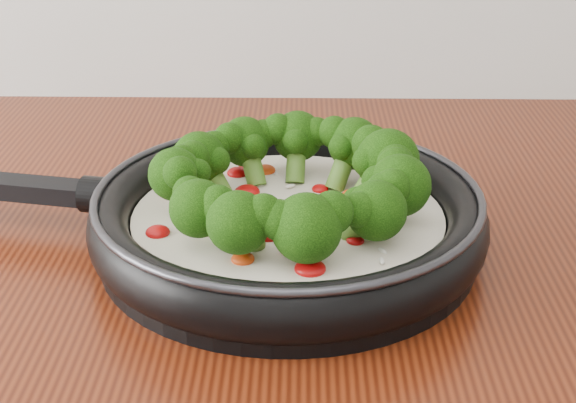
{
  "coord_description": "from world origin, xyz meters",
  "views": [
    {
      "loc": [
        0.02,
        0.34,
        1.28
      ],
      "look_at": [
        0.01,
        1.03,
        0.95
      ],
      "focal_mm": 52.44,
      "sensor_mm": 36.0,
      "label": 1
    }
  ],
  "objects": [
    {
      "name": "skillet",
      "position": [
        0.01,
        1.04,
        0.94
      ],
      "size": [
        0.59,
        0.43,
        0.11
      ],
      "color": "black",
      "rests_on": "counter"
    }
  ]
}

